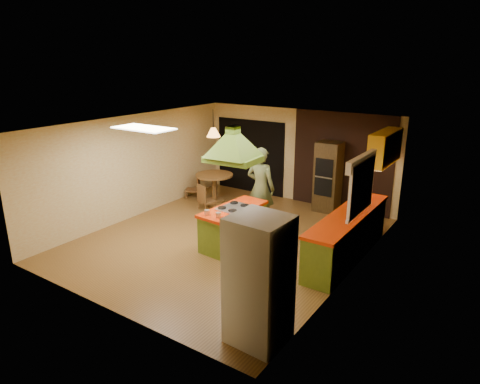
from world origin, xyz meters
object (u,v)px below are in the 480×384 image
Objects in this scene: man at (261,188)px; canister_large at (366,193)px; dining_table at (214,182)px; refrigerator at (259,281)px; kitchen_island at (233,226)px; wall_oven at (328,177)px.

man is 2.31m from canister_large.
canister_large reaches higher than dining_table.
refrigerator is 4.27m from canister_large.
refrigerator is 6.14m from dining_table.
kitchen_island is 2.92m from dining_table.
man reaches higher than canister_large.
dining_table is at bearing 135.32° from refrigerator.
refrigerator is at bearing -77.58° from wall_oven.
kitchen_island is at bearing -44.87° from dining_table.
wall_oven is at bearing 105.91° from refrigerator.
refrigerator is 1.03× the size of wall_oven.
man is 2.09m from wall_oven.
kitchen_island is 0.88× the size of man.
kitchen_island is 7.64× the size of canister_large.
refrigerator is 8.42× the size of canister_large.
man reaches higher than wall_oven.
dining_table is at bearing 177.12° from canister_large.
kitchen_island is 2.90m from canister_large.
refrigerator is 1.81× the size of dining_table.
man reaches higher than refrigerator.
canister_large is at bearing -165.75° from man.
man is at bearing 123.41° from refrigerator.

